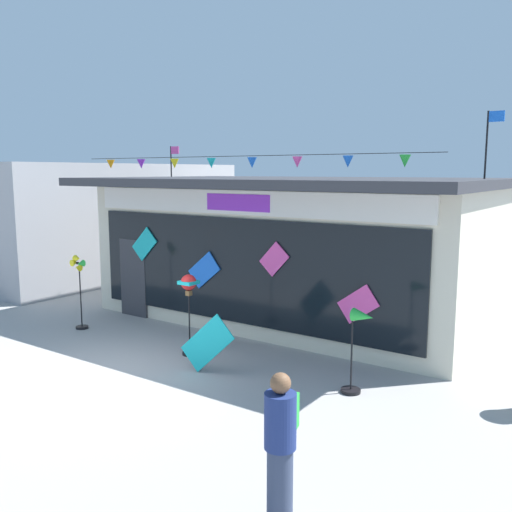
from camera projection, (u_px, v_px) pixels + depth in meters
name	position (u px, v px, depth m)	size (l,w,h in m)	color
ground_plane	(107.00, 374.00, 10.41)	(80.00, 80.00, 0.00)	#9E9B99
kite_shop_building	(298.00, 246.00, 14.49)	(9.86, 6.22, 4.96)	beige
wind_spinner_far_left	(79.00, 279.00, 13.20)	(0.37, 0.29, 1.78)	black
wind_spinner_left	(189.00, 292.00, 11.29)	(0.33, 0.33, 1.67)	black
wind_spinner_center_left	(359.00, 337.00, 9.30)	(0.55, 0.34, 1.48)	black
person_near_camera	(281.00, 444.00, 5.87)	(0.37, 0.47, 1.68)	#333D56
display_kite_on_ground	(207.00, 343.00, 10.39)	(0.57, 0.03, 1.04)	#19B7BC
neighbour_building	(92.00, 218.00, 21.04)	(5.96, 9.93, 3.99)	#99999E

